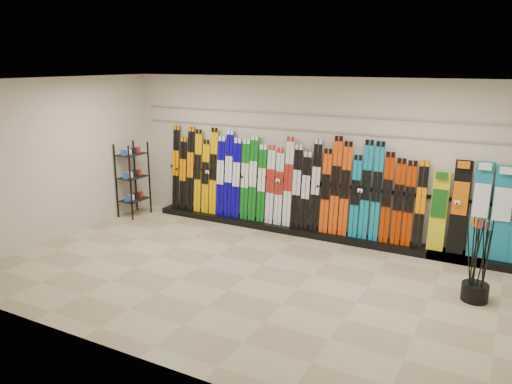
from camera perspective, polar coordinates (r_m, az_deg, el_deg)
The scene contains 12 objects.
floor at distance 7.92m, azimuth -1.13°, elevation -9.67°, with size 8.00×8.00×0.00m, color tan.
back_wall at distance 9.64m, azimuth 6.12°, elevation 4.04°, with size 8.00×8.00×0.00m, color beige.
left_wall at distance 9.97m, azimuth -21.71°, elevation 3.44°, with size 5.00×5.00×0.00m, color beige.
ceiling at distance 7.22m, azimuth -1.25°, elevation 12.57°, with size 8.00×8.00×0.00m, color silver.
ski_rack_base at distance 9.73m, azimuth 6.63°, elevation -4.65°, with size 8.00×0.40×0.12m, color black.
skis at distance 9.77m, azimuth 2.99°, elevation 0.99°, with size 5.38×0.19×1.84m.
snowboards at distance 8.98m, azimuth 24.46°, elevation -2.11°, with size 1.58×0.24×1.58m.
accessory_rack at distance 11.09m, azimuth -13.88°, elevation 1.40°, with size 0.40×0.60×1.60m, color black.
pole_bin at distance 7.79m, azimuth 23.71°, elevation -10.43°, with size 0.37×0.37×0.25m, color black.
ski_poles at distance 7.59m, azimuth 24.01°, elevation -7.13°, with size 0.35×0.31×1.18m.
slatwall_rail_0 at distance 9.54m, azimuth 6.15°, elevation 6.98°, with size 7.60×0.02×0.03m, color gray.
slatwall_rail_1 at distance 9.50m, azimuth 6.20°, elevation 8.77°, with size 7.60×0.02×0.03m, color gray.
Camera 1 is at (3.53, -6.29, 3.27)m, focal length 35.00 mm.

